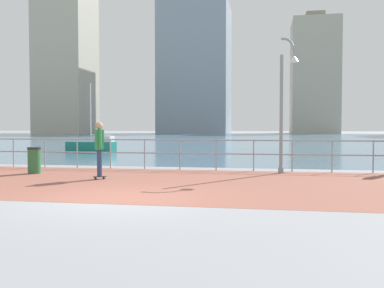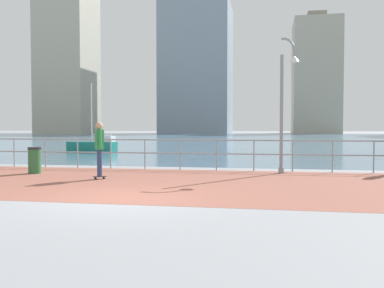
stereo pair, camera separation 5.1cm
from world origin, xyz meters
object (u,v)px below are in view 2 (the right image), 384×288
at_px(trash_bin, 35,160).
at_px(sailboat_teal, 94,146).
at_px(lamppost, 286,98).
at_px(skateboarder, 99,145).

height_order(trash_bin, sailboat_teal, sailboat_teal).
xyz_separation_m(lamppost, trash_bin, (-8.68, -1.49, -2.16)).
relative_size(skateboarder, trash_bin, 1.93).
bearing_deg(skateboarder, lamppost, 24.61).
distance_m(lamppost, skateboarder, 6.54).
relative_size(lamppost, sailboat_teal, 1.07).
bearing_deg(sailboat_teal, lamppost, -42.23).
xyz_separation_m(lamppost, skateboarder, (-5.78, -2.65, -1.55)).
height_order(lamppost, skateboarder, lamppost).
xyz_separation_m(skateboarder, trash_bin, (-2.90, 1.16, -0.61)).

